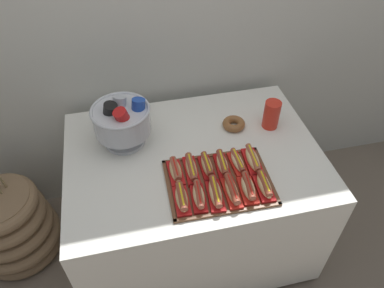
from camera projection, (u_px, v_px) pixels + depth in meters
name	position (u px, v px, depth m)	size (l,w,h in m)	color
ground_plane	(193.00, 236.00, 2.36)	(10.00, 10.00, 0.00)	#7A6B5B
back_wall	(169.00, 2.00, 1.85)	(6.00, 0.10, 2.60)	beige
buffet_table	(194.00, 198.00, 2.08)	(1.28, 0.91, 0.77)	white
floor_vase	(12.00, 226.00, 2.13)	(0.51, 0.51, 1.05)	#896B4C
serving_tray	(219.00, 182.00, 1.68)	(0.49, 0.37, 0.01)	brown
hot_dog_0	(182.00, 198.00, 1.57)	(0.07, 0.16, 0.06)	red
hot_dog_1	(199.00, 196.00, 1.59)	(0.07, 0.16, 0.06)	#B21414
hot_dog_2	(215.00, 193.00, 1.60)	(0.08, 0.18, 0.06)	#B21414
hot_dog_3	(232.00, 191.00, 1.61)	(0.06, 0.18, 0.06)	red
hot_dog_4	(248.00, 188.00, 1.62)	(0.08, 0.16, 0.06)	red
hot_dog_5	(264.00, 186.00, 1.63)	(0.07, 0.17, 0.06)	red
hot_dog_6	(176.00, 171.00, 1.69)	(0.07, 0.16, 0.06)	red
hot_dog_7	(191.00, 169.00, 1.70)	(0.07, 0.18, 0.06)	red
hot_dog_8	(207.00, 166.00, 1.71)	(0.06, 0.16, 0.06)	#B21414
hot_dog_9	(222.00, 164.00, 1.72)	(0.07, 0.16, 0.06)	#B21414
hot_dog_10	(238.00, 162.00, 1.74)	(0.06, 0.16, 0.05)	red
hot_dog_11	(253.00, 160.00, 1.74)	(0.08, 0.18, 0.06)	red
punch_bowl	(122.00, 120.00, 1.78)	(0.29, 0.29, 0.26)	silver
cup_stack	(271.00, 115.00, 1.92)	(0.09, 0.09, 0.16)	red
donut	(234.00, 124.00, 1.95)	(0.12, 0.12, 0.04)	brown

